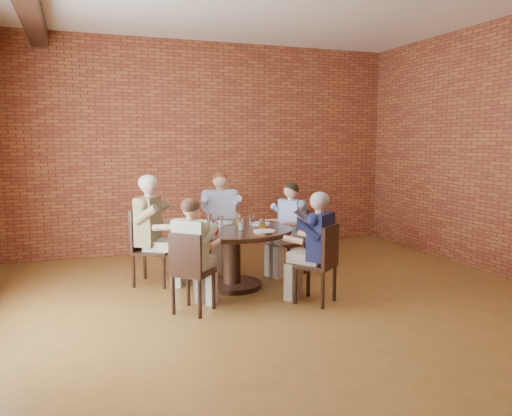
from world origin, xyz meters
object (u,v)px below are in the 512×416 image
object	(u,v)px
chair_a	(293,238)
smartphone	(265,233)
diner_b	(221,219)
diner_d	(193,256)
chair_b	(220,230)
chair_c	(146,243)
chair_d	(190,269)
diner_c	(153,230)
diner_a	(289,229)
dining_table	(232,245)
chair_e	(322,261)
diner_e	(316,248)

from	to	relation	value
chair_a	smartphone	world-z (taller)	chair_a
diner_b	diner_d	xyz separation A→B (m)	(-0.82, -1.81, -0.07)
chair_b	chair_c	world-z (taller)	chair_c
chair_c	chair_d	distance (m)	1.32
chair_c	diner_c	xyz separation A→B (m)	(0.08, -0.04, 0.17)
chair_d	diner_d	distance (m)	0.15
diner_a	smartphone	world-z (taller)	diner_a
chair_a	smartphone	size ratio (longest dim) A/B	5.70
dining_table	chair_b	world-z (taller)	chair_b
dining_table	smartphone	distance (m)	0.58
diner_b	diner_c	distance (m)	1.22
chair_a	chair_c	size ratio (longest dim) A/B	0.92
diner_b	chair_e	world-z (taller)	diner_b
diner_d	diner_a	bearing A→B (deg)	-103.79
chair_a	chair_c	xyz separation A→B (m)	(-1.96, 0.15, 0.03)
diner_b	chair_c	world-z (taller)	diner_b
diner_b	chair_e	bearing A→B (deg)	-65.13
diner_c	smartphone	world-z (taller)	diner_c
diner_c	chair_d	world-z (taller)	diner_c
chair_c	diner_d	xyz separation A→B (m)	(0.32, -1.24, 0.09)
diner_a	chair_a	bearing A→B (deg)	90.00
chair_b	diner_e	world-z (taller)	diner_e
chair_a	chair_b	bearing A→B (deg)	-155.21
diner_c	diner_d	world-z (taller)	diner_c
chair_b	diner_e	xyz separation A→B (m)	(0.53, -2.06, 0.11)
diner_b	chair_c	bearing A→B (deg)	-145.05
chair_a	diner_b	xyz separation A→B (m)	(-0.82, 0.71, 0.20)
diner_e	smartphone	bearing A→B (deg)	-81.94
chair_a	chair_d	bearing A→B (deg)	-76.34
dining_table	diner_c	bearing A→B (deg)	152.03
chair_a	diner_a	world-z (taller)	diner_a
dining_table	smartphone	world-z (taller)	smartphone
chair_c	chair_e	xyz separation A→B (m)	(1.73, -1.46, -0.03)
dining_table	diner_e	xyz separation A→B (m)	(0.71, -0.89, 0.10)
diner_d	chair_b	bearing A→B (deg)	-71.73
diner_b	chair_c	size ratio (longest dim) A/B	1.41
dining_table	diner_e	bearing A→B (deg)	-51.46
diner_a	diner_e	size ratio (longest dim) A/B	0.99
diner_a	chair_e	bearing A→B (deg)	-27.99
diner_b	chair_e	distance (m)	2.12
chair_b	chair_d	xyz separation A→B (m)	(-0.88, -1.95, -0.04)
diner_b	chair_e	size ratio (longest dim) A/B	1.53
dining_table	smartphone	bearing A→B (deg)	-60.60
chair_d	chair_e	bearing A→B (deg)	-144.65
diner_d	diner_c	bearing A→B (deg)	-36.68
diner_c	chair_e	distance (m)	2.18
chair_c	diner_c	world-z (taller)	diner_c
diner_e	chair_a	bearing A→B (deg)	-141.19
diner_a	chair_e	distance (m)	1.31
diner_b	chair_b	bearing A→B (deg)	90.00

